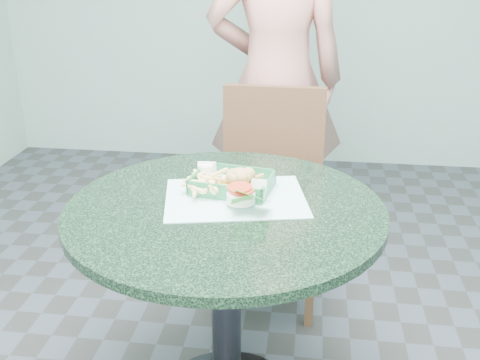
# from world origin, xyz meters

# --- Properties ---
(cafe_table) EXTENTS (0.96, 0.96, 0.75)m
(cafe_table) POSITION_xyz_m (0.00, 0.00, 0.58)
(cafe_table) COLOR black
(cafe_table) RESTS_ON floor
(dining_chair) EXTENTS (0.45, 0.45, 0.93)m
(dining_chair) POSITION_xyz_m (0.08, 0.77, 0.53)
(dining_chair) COLOR black
(dining_chair) RESTS_ON floor
(diner_person) EXTENTS (0.86, 0.63, 2.16)m
(diner_person) POSITION_xyz_m (0.07, 1.13, 1.08)
(diner_person) COLOR tan
(diner_person) RESTS_ON floor
(placemat) EXTENTS (0.48, 0.40, 0.00)m
(placemat) POSITION_xyz_m (0.02, 0.06, 0.75)
(placemat) COLOR #ADE4E2
(placemat) RESTS_ON cafe_table
(food_basket) EXTENTS (0.24, 0.18, 0.05)m
(food_basket) POSITION_xyz_m (0.01, 0.11, 0.77)
(food_basket) COLOR #1F7342
(food_basket) RESTS_ON placemat
(crab_sandwich) EXTENTS (0.13, 0.13, 0.07)m
(crab_sandwich) POSITION_xyz_m (0.04, 0.09, 0.80)
(crab_sandwich) COLOR gold
(crab_sandwich) RESTS_ON food_basket
(fries_pile) EXTENTS (0.13, 0.14, 0.05)m
(fries_pile) POSITION_xyz_m (-0.07, 0.08, 0.79)
(fries_pile) COLOR #F4D47F
(fries_pile) RESTS_ON food_basket
(sauce_ramekin) EXTENTS (0.05, 0.05, 0.03)m
(sauce_ramekin) POSITION_xyz_m (-0.10, 0.15, 0.80)
(sauce_ramekin) COLOR white
(sauce_ramekin) RESTS_ON food_basket
(garnish_cup) EXTENTS (0.13, 0.12, 0.05)m
(garnish_cup) POSITION_xyz_m (0.07, -0.00, 0.79)
(garnish_cup) COLOR beige
(garnish_cup) RESTS_ON food_basket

